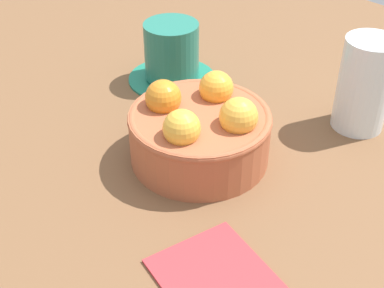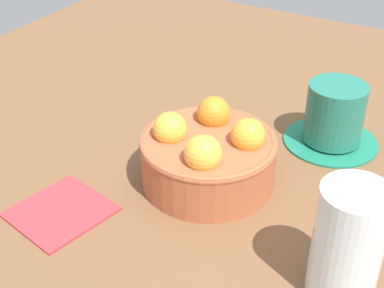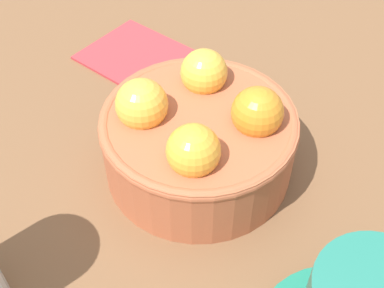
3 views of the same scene
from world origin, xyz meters
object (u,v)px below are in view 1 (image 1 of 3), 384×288
Objects in this scene: folded_napkin at (214,274)px; terracotta_bowl at (200,130)px; water_glass at (364,84)px; coffee_cup at (172,55)px.

terracotta_bowl is at bearing -130.08° from folded_napkin.
coffee_cup is at bearing -70.10° from water_glass.
water_glass reaches higher than terracotta_bowl.
water_glass is 30.59cm from folded_napkin.
water_glass is 1.18× the size of folded_napkin.
terracotta_bowl is 17.65cm from folded_napkin.
folded_napkin is at bearing 8.72° from water_glass.
folded_napkin is at bearing 49.92° from terracotta_bowl.
coffee_cup is at bearing -126.07° from folded_napkin.
coffee_cup is (-9.84, -15.56, -0.02)cm from terracotta_bowl.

